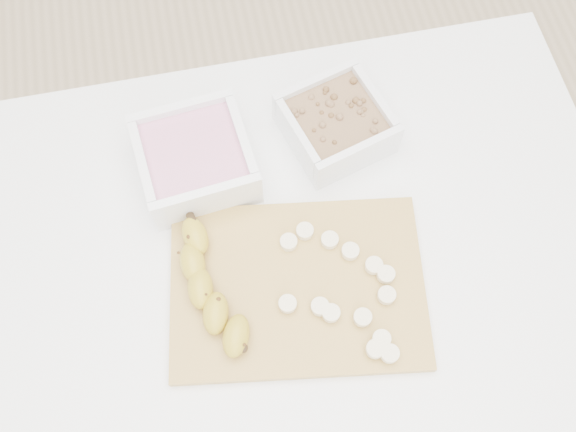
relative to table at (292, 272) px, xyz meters
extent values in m
plane|color=#C6AD89|center=(0.00, 0.00, -0.65)|extent=(3.50, 3.50, 0.00)
cube|color=white|center=(0.00, 0.00, 0.08)|extent=(1.00, 0.70, 0.04)
cylinder|color=white|center=(0.44, -0.29, -0.30)|extent=(0.05, 0.05, 0.71)
cylinder|color=white|center=(-0.44, 0.29, -0.30)|extent=(0.05, 0.05, 0.71)
cylinder|color=white|center=(0.44, 0.29, -0.30)|extent=(0.05, 0.05, 0.71)
cube|color=white|center=(-0.12, 0.16, 0.13)|extent=(0.18, 0.18, 0.08)
cube|color=pink|center=(-0.12, 0.16, 0.14)|extent=(0.15, 0.15, 0.04)
cube|color=white|center=(0.11, 0.18, 0.13)|extent=(0.18, 0.18, 0.07)
cube|color=brown|center=(0.11, 0.18, 0.13)|extent=(0.15, 0.15, 0.04)
cube|color=tan|center=(0.00, -0.06, 0.10)|extent=(0.39, 0.31, 0.01)
cylinder|color=#F8E7BA|center=(0.00, 0.01, 0.12)|extent=(0.03, 0.03, 0.01)
cylinder|color=#F8E7BA|center=(0.02, 0.02, 0.12)|extent=(0.03, 0.03, 0.01)
cylinder|color=#F8E7BA|center=(0.05, 0.00, 0.12)|extent=(0.03, 0.03, 0.01)
cylinder|color=#F8E7BA|center=(0.08, -0.03, 0.12)|extent=(0.03, 0.03, 0.01)
cylinder|color=#F8E7BA|center=(0.11, -0.05, 0.12)|extent=(0.03, 0.03, 0.01)
cylinder|color=#F8E7BA|center=(0.12, -0.07, 0.12)|extent=(0.03, 0.03, 0.01)
cylinder|color=#F8E7BA|center=(0.11, -0.10, 0.12)|extent=(0.03, 0.03, 0.01)
cylinder|color=#F8E7BA|center=(-0.02, -0.08, 0.12)|extent=(0.03, 0.03, 0.01)
cylinder|color=#F8E7BA|center=(0.02, -0.10, 0.12)|extent=(0.03, 0.03, 0.01)
cylinder|color=#F8E7BA|center=(0.03, -0.11, 0.12)|extent=(0.03, 0.03, 0.01)
cylinder|color=#F8E7BA|center=(0.07, -0.12, 0.12)|extent=(0.03, 0.03, 0.01)
cylinder|color=#F8E7BA|center=(0.09, -0.16, 0.12)|extent=(0.03, 0.03, 0.01)
cylinder|color=#F8E7BA|center=(0.10, -0.18, 0.12)|extent=(0.03, 0.03, 0.01)
cylinder|color=#F8E7BA|center=(0.08, -0.17, 0.12)|extent=(0.03, 0.03, 0.01)
camera|label=1|loc=(-0.07, -0.32, 0.98)|focal=40.00mm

